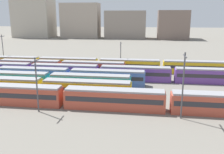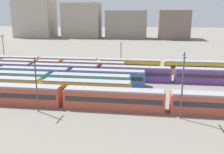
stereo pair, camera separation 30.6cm
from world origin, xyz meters
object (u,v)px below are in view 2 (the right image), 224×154
Objects in this scene: train_track_5 at (31,66)px; train_track_6 at (162,66)px; train_track_4 at (173,75)px; train_track_3 at (34,75)px; train_track_1 at (0,86)px; train_track_0 at (114,99)px; catenary_pole_2 at (36,82)px; train_track_2 at (11,79)px; catenary_pole_1 at (121,54)px; catenary_pole_0 at (183,83)px; catenary_pole_3 at (3,49)px.

train_track_5 is 0.50× the size of train_track_6.
train_track_4 is 40.91m from train_track_5.
train_track_3 is 36.01m from train_track_6.
train_track_4 and train_track_6 have the same top height.
train_track_6 is (35.05, 26.00, 0.00)m from train_track_1.
train_track_0 is 32.72m from train_track_6.
train_track_4 is (12.17, 20.80, 0.00)m from train_track_0.
catenary_pole_2 is at bearing -34.39° from train_track_1.
catenary_pole_1 reaches higher than train_track_2.
train_track_6 is at bearing 92.62° from catenary_pole_0.
catenary_pole_2 reaches higher than train_track_6.
train_track_3 is at bearing -137.43° from catenary_pole_1.
train_track_2 is 39.55m from catenary_pole_0.
catenary_pole_3 reaches higher than train_track_1.
train_track_2 is at bearing 157.96° from train_track_0.
train_track_2 is at bearing -164.64° from train_track_4.
train_track_1 is at bearing -84.72° from train_track_2.
train_track_2 is at bearing -56.18° from catenary_pole_3.
train_track_5 is (-5.80, 10.40, 0.00)m from train_track_3.
train_track_6 is 41.40m from catenary_pole_2.
catenary_pole_0 is at bearing -19.47° from train_track_2.
train_track_6 is (-2.32, 10.40, 0.00)m from train_track_4.
train_track_0 is at bearing 166.64° from catenary_pole_0.
train_track_0 is 24.10m from train_track_4.
train_track_1 is 5.22m from train_track_2.
train_track_0 and train_track_3 have the same top height.
catenary_pole_2 is (12.66, -13.53, 3.46)m from train_track_2.
train_track_4 is 10.84× the size of catenary_pole_3.
catenary_pole_0 is 64.29m from catenary_pole_3.
train_track_2 is at bearing 95.28° from train_track_1.
catenary_pole_2 is 0.93× the size of catenary_pole_3.
catenary_pole_3 is at bearing 127.48° from catenary_pole_2.
train_track_0 is 27.47m from train_track_3.
catenary_pole_2 is 46.69m from catenary_pole_3.
catenary_pole_3 is (-16.23, 28.72, 3.84)m from train_track_1.
train_track_3 is 5.09× the size of catenary_pole_0.
catenary_pole_0 is 1.14× the size of catenary_pole_2.
catenary_pole_0 is at bearing -35.80° from train_track_5.
train_track_4 is at bearing 8.50° from train_track_3.
catenary_pole_3 is at bearing 119.48° from train_track_1.
catenary_pole_0 is 1.06× the size of catenary_pole_3.
catenary_pole_1 is at bearing 0.19° from catenary_pole_3.
train_track_2 and train_track_5 have the same top height.
train_track_0 is 9.70× the size of catenary_pole_2.
catenary_pole_1 is at bearing 167.05° from train_track_6.
catenary_pole_2 is (-22.87, -34.33, 3.46)m from train_track_6.
train_track_1 is 0.50× the size of train_track_4.
train_track_3 is (3.07, 5.20, 0.00)m from train_track_2.
train_track_2 is (-25.69, 10.40, -0.00)m from train_track_0.
train_track_5 and train_track_6 have the same top height.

